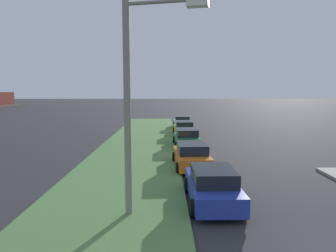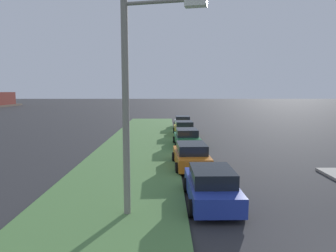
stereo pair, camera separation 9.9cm
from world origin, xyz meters
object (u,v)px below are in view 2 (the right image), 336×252
(parked_car_blue, at_px, (211,186))
(parked_car_green, at_px, (187,138))
(parked_car_white, at_px, (182,122))
(streetlight, at_px, (135,94))
(parked_car_orange, at_px, (191,156))
(parked_car_yellow, at_px, (184,129))

(parked_car_blue, xyz_separation_m, parked_car_green, (12.21, 0.20, 0.00))
(parked_car_white, distance_m, streetlight, 25.83)
(parked_car_blue, xyz_separation_m, parked_car_white, (24.08, -0.07, 0.00))
(parked_car_orange, bearing_deg, parked_car_blue, -179.11)
(parked_car_yellow, relative_size, parked_car_white, 1.01)
(parked_car_green, distance_m, parked_car_yellow, 5.92)
(parked_car_blue, height_order, streetlight, streetlight)
(parked_car_green, distance_m, parked_car_white, 11.87)
(parked_car_blue, height_order, parked_car_green, same)
(parked_car_white, bearing_deg, parked_car_yellow, 178.92)
(parked_car_blue, height_order, parked_car_yellow, same)
(parked_car_green, height_order, parked_car_white, same)
(parked_car_green, relative_size, parked_car_white, 1.01)
(parked_car_yellow, height_order, parked_car_white, same)
(parked_car_orange, xyz_separation_m, parked_car_white, (18.44, -0.43, 0.00))
(streetlight, bearing_deg, parked_car_blue, -65.08)
(parked_car_orange, distance_m, streetlight, 8.26)
(parked_car_white, bearing_deg, parked_car_green, 179.07)
(parked_car_green, xyz_separation_m, parked_car_white, (11.87, -0.26, 0.00))
(parked_car_green, distance_m, streetlight, 14.27)
(parked_car_white, xyz_separation_m, streetlight, (-25.40, 2.91, 3.67))
(parked_car_blue, distance_m, parked_car_green, 12.21)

